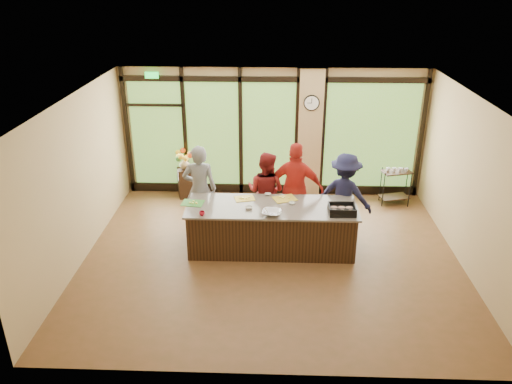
# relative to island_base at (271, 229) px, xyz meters

# --- Properties ---
(floor) EXTENTS (7.00, 7.00, 0.00)m
(floor) POSITION_rel_island_base_xyz_m (0.00, -0.30, -0.44)
(floor) COLOR brown
(floor) RESTS_ON ground
(ceiling) EXTENTS (7.00, 7.00, 0.00)m
(ceiling) POSITION_rel_island_base_xyz_m (0.00, -0.30, 2.56)
(ceiling) COLOR white
(ceiling) RESTS_ON back_wall
(back_wall) EXTENTS (7.00, 0.00, 7.00)m
(back_wall) POSITION_rel_island_base_xyz_m (0.00, 2.70, 1.06)
(back_wall) COLOR tan
(back_wall) RESTS_ON floor
(left_wall) EXTENTS (0.00, 6.00, 6.00)m
(left_wall) POSITION_rel_island_base_xyz_m (-3.50, -0.30, 1.06)
(left_wall) COLOR tan
(left_wall) RESTS_ON floor
(right_wall) EXTENTS (0.00, 6.00, 6.00)m
(right_wall) POSITION_rel_island_base_xyz_m (3.50, -0.30, 1.06)
(right_wall) COLOR tan
(right_wall) RESTS_ON floor
(window_wall) EXTENTS (6.90, 0.12, 3.00)m
(window_wall) POSITION_rel_island_base_xyz_m (0.16, 2.65, 0.95)
(window_wall) COLOR tan
(window_wall) RESTS_ON floor
(island_base) EXTENTS (3.10, 1.00, 0.88)m
(island_base) POSITION_rel_island_base_xyz_m (0.00, 0.00, 0.00)
(island_base) COLOR #311D10
(island_base) RESTS_ON floor
(countertop) EXTENTS (3.20, 1.10, 0.04)m
(countertop) POSITION_rel_island_base_xyz_m (0.00, 0.00, 0.46)
(countertop) COLOR slate
(countertop) RESTS_ON island_base
(wall_clock) EXTENTS (0.36, 0.04, 0.36)m
(wall_clock) POSITION_rel_island_base_xyz_m (0.85, 2.57, 1.81)
(wall_clock) COLOR black
(wall_clock) RESTS_ON window_wall
(cook_left) EXTENTS (0.70, 0.48, 1.86)m
(cook_left) POSITION_rel_island_base_xyz_m (-1.45, 0.69, 0.49)
(cook_left) COLOR slate
(cook_left) RESTS_ON floor
(cook_midleft) EXTENTS (1.00, 0.91, 1.68)m
(cook_midleft) POSITION_rel_island_base_xyz_m (-0.13, 0.84, 0.40)
(cook_midleft) COLOR maroon
(cook_midleft) RESTS_ON floor
(cook_midright) EXTENTS (1.18, 0.66, 1.91)m
(cook_midright) POSITION_rel_island_base_xyz_m (0.47, 0.74, 0.51)
(cook_midright) COLOR red
(cook_midright) RESTS_ON floor
(cook_right) EXTENTS (1.27, 1.04, 1.72)m
(cook_right) POSITION_rel_island_base_xyz_m (1.45, 0.71, 0.42)
(cook_right) COLOR #171732
(cook_right) RESTS_ON floor
(roasting_pan) EXTENTS (0.49, 0.39, 0.09)m
(roasting_pan) POSITION_rel_island_base_xyz_m (1.27, -0.26, 0.52)
(roasting_pan) COLOR black
(roasting_pan) RESTS_ON countertop
(mixing_bowl) EXTENTS (0.39, 0.39, 0.08)m
(mixing_bowl) POSITION_rel_island_base_xyz_m (0.00, -0.37, 0.52)
(mixing_bowl) COLOR silver
(mixing_bowl) RESTS_ON countertop
(cutting_board_left) EXTENTS (0.44, 0.35, 0.01)m
(cutting_board_left) POSITION_rel_island_base_xyz_m (-1.50, 0.06, 0.49)
(cutting_board_left) COLOR #3B8A32
(cutting_board_left) RESTS_ON countertop
(cutting_board_center) EXTENTS (0.43, 0.36, 0.01)m
(cutting_board_center) POSITION_rel_island_base_xyz_m (-0.53, 0.31, 0.49)
(cutting_board_center) COLOR gold
(cutting_board_center) RESTS_ON countertop
(cutting_board_right) EXTENTS (0.51, 0.45, 0.01)m
(cutting_board_right) POSITION_rel_island_base_xyz_m (0.25, 0.32, 0.49)
(cutting_board_right) COLOR gold
(cutting_board_right) RESTS_ON countertop
(prep_bowl_near) EXTENTS (0.18, 0.18, 0.04)m
(prep_bowl_near) POSITION_rel_island_base_xyz_m (-0.42, -0.14, 0.50)
(prep_bowl_near) COLOR silver
(prep_bowl_near) RESTS_ON countertop
(prep_bowl_mid) EXTENTS (0.15, 0.15, 0.04)m
(prep_bowl_mid) POSITION_rel_island_base_xyz_m (0.38, 0.10, 0.50)
(prep_bowl_mid) COLOR silver
(prep_bowl_mid) RESTS_ON countertop
(prep_bowl_far) EXTENTS (0.14, 0.14, 0.03)m
(prep_bowl_far) POSITION_rel_island_base_xyz_m (-0.08, 0.49, 0.50)
(prep_bowl_far) COLOR silver
(prep_bowl_far) RESTS_ON countertop
(red_ramekin) EXTENTS (0.11, 0.11, 0.08)m
(red_ramekin) POSITION_rel_island_base_xyz_m (-1.25, -0.44, 0.52)
(red_ramekin) COLOR #A71025
(red_ramekin) RESTS_ON countertop
(flower_stand) EXTENTS (0.44, 0.44, 0.71)m
(flower_stand) POSITION_rel_island_base_xyz_m (-2.05, 2.38, -0.09)
(flower_stand) COLOR #311D10
(flower_stand) RESTS_ON floor
(flower_vase) EXTENTS (0.29, 0.29, 0.26)m
(flower_vase) POSITION_rel_island_base_xyz_m (-2.05, 2.38, 0.39)
(flower_vase) COLOR olive
(flower_vase) RESTS_ON flower_stand
(bar_cart) EXTENTS (0.72, 0.52, 0.88)m
(bar_cart) POSITION_rel_island_base_xyz_m (2.81, 2.16, 0.09)
(bar_cart) COLOR #311D10
(bar_cart) RESTS_ON floor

